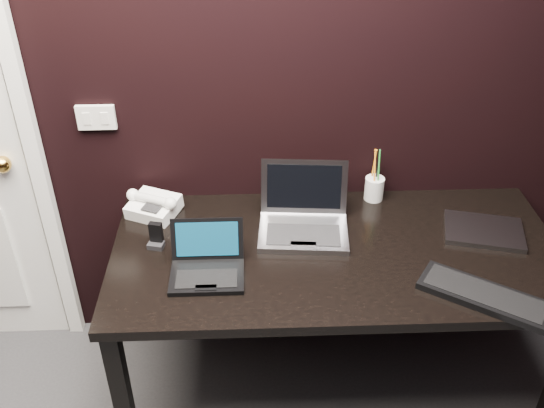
{
  "coord_description": "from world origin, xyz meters",
  "views": [
    {
      "loc": [
        -0.02,
        -0.39,
        2.16
      ],
      "look_at": [
        0.05,
        1.35,
        0.99
      ],
      "focal_mm": 40.0,
      "sensor_mm": 36.0,
      "label": 1
    }
  ],
  "objects_px": {
    "desk": "(336,265)",
    "mobile_phone": "(156,238)",
    "netbook": "(207,266)",
    "desk_phone": "(153,206)",
    "pen_cup": "(374,188)",
    "silver_laptop": "(303,220)",
    "closed_laptop": "(484,231)",
    "ext_keyboard": "(484,296)"
  },
  "relations": [
    {
      "from": "desk",
      "to": "mobile_phone",
      "type": "distance_m",
      "value": 0.69
    },
    {
      "from": "netbook",
      "to": "desk_phone",
      "type": "xyz_separation_m",
      "value": [
        -0.24,
        0.38,
        0.01
      ]
    },
    {
      "from": "desk_phone",
      "to": "pen_cup",
      "type": "relative_size",
      "value": 1.0
    },
    {
      "from": "desk",
      "to": "netbook",
      "type": "height_order",
      "value": "netbook"
    },
    {
      "from": "desk",
      "to": "mobile_phone",
      "type": "bearing_deg",
      "value": 175.82
    },
    {
      "from": "desk",
      "to": "desk_phone",
      "type": "height_order",
      "value": "desk_phone"
    },
    {
      "from": "pen_cup",
      "to": "desk_phone",
      "type": "bearing_deg",
      "value": -175.12
    },
    {
      "from": "netbook",
      "to": "silver_laptop",
      "type": "bearing_deg",
      "value": 34.63
    },
    {
      "from": "closed_laptop",
      "to": "desk_phone",
      "type": "height_order",
      "value": "desk_phone"
    },
    {
      "from": "desk",
      "to": "desk_phone",
      "type": "distance_m",
      "value": 0.78
    },
    {
      "from": "desk_phone",
      "to": "desk",
      "type": "bearing_deg",
      "value": -20.24
    },
    {
      "from": "mobile_phone",
      "to": "closed_laptop",
      "type": "bearing_deg",
      "value": 1.4
    },
    {
      "from": "ext_keyboard",
      "to": "pen_cup",
      "type": "bearing_deg",
      "value": 112.71
    },
    {
      "from": "desk",
      "to": "pen_cup",
      "type": "bearing_deg",
      "value": 59.98
    },
    {
      "from": "desk_phone",
      "to": "pen_cup",
      "type": "bearing_deg",
      "value": 4.88
    },
    {
      "from": "ext_keyboard",
      "to": "desk_phone",
      "type": "distance_m",
      "value": 1.31
    },
    {
      "from": "silver_laptop",
      "to": "closed_laptop",
      "type": "bearing_deg",
      "value": -4.37
    },
    {
      "from": "closed_laptop",
      "to": "netbook",
      "type": "bearing_deg",
      "value": -169.49
    },
    {
      "from": "silver_laptop",
      "to": "desk_phone",
      "type": "relative_size",
      "value": 1.55
    },
    {
      "from": "silver_laptop",
      "to": "desk_phone",
      "type": "bearing_deg",
      "value": 167.77
    },
    {
      "from": "desk",
      "to": "netbook",
      "type": "relative_size",
      "value": 6.51
    },
    {
      "from": "desk",
      "to": "desk_phone",
      "type": "relative_size",
      "value": 7.17
    },
    {
      "from": "ext_keyboard",
      "to": "desk",
      "type": "bearing_deg",
      "value": 148.04
    },
    {
      "from": "pen_cup",
      "to": "netbook",
      "type": "bearing_deg",
      "value": -145.92
    },
    {
      "from": "closed_laptop",
      "to": "pen_cup",
      "type": "xyz_separation_m",
      "value": [
        -0.39,
        0.26,
        0.04
      ]
    },
    {
      "from": "ext_keyboard",
      "to": "desk_phone",
      "type": "bearing_deg",
      "value": 154.89
    },
    {
      "from": "desk",
      "to": "netbook",
      "type": "bearing_deg",
      "value": -166.31
    },
    {
      "from": "mobile_phone",
      "to": "pen_cup",
      "type": "relative_size",
      "value": 0.43
    },
    {
      "from": "desk",
      "to": "netbook",
      "type": "xyz_separation_m",
      "value": [
        -0.48,
        -0.12,
        0.11
      ]
    },
    {
      "from": "closed_laptop",
      "to": "mobile_phone",
      "type": "xyz_separation_m",
      "value": [
        -1.27,
        -0.03,
        0.03
      ]
    },
    {
      "from": "silver_laptop",
      "to": "ext_keyboard",
      "type": "height_order",
      "value": "silver_laptop"
    },
    {
      "from": "desk",
      "to": "closed_laptop",
      "type": "bearing_deg",
      "value": 7.85
    },
    {
      "from": "netbook",
      "to": "ext_keyboard",
      "type": "bearing_deg",
      "value": -10.27
    },
    {
      "from": "ext_keyboard",
      "to": "netbook",
      "type": "bearing_deg",
      "value": 169.73
    },
    {
      "from": "ext_keyboard",
      "to": "mobile_phone",
      "type": "distance_m",
      "value": 1.2
    },
    {
      "from": "netbook",
      "to": "desk",
      "type": "bearing_deg",
      "value": 13.69
    },
    {
      "from": "netbook",
      "to": "mobile_phone",
      "type": "relative_size",
      "value": 2.58
    },
    {
      "from": "netbook",
      "to": "pen_cup",
      "type": "xyz_separation_m",
      "value": [
        0.68,
        0.46,
        0.02
      ]
    },
    {
      "from": "netbook",
      "to": "ext_keyboard",
      "type": "height_order",
      "value": "netbook"
    },
    {
      "from": "closed_laptop",
      "to": "mobile_phone",
      "type": "bearing_deg",
      "value": -178.6
    },
    {
      "from": "desk",
      "to": "closed_laptop",
      "type": "distance_m",
      "value": 0.6
    },
    {
      "from": "desk",
      "to": "ext_keyboard",
      "type": "relative_size",
      "value": 3.85
    }
  ]
}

